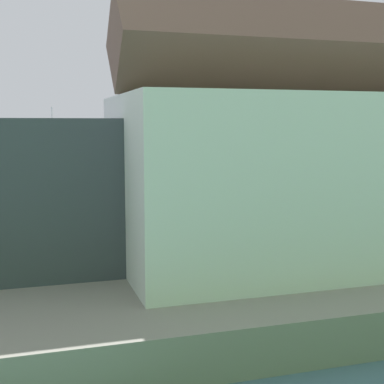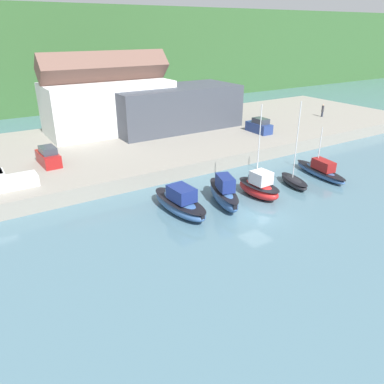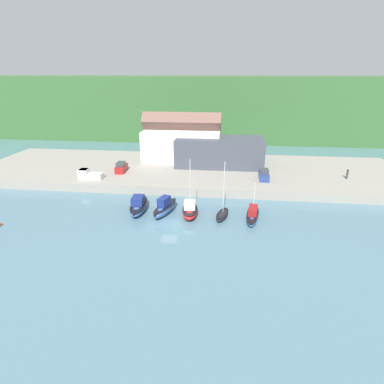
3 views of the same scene
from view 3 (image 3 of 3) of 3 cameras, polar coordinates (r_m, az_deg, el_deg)
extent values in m
plane|color=slate|center=(45.61, -4.46, -6.18)|extent=(320.00, 320.00, 0.00)
cube|color=#335B2D|center=(132.76, 3.03, 16.82)|extent=(240.00, 73.85, 20.25)
cube|color=gray|center=(67.60, -0.70, 4.07)|extent=(93.48, 26.44, 1.63)
cube|color=white|center=(72.69, -1.95, 8.90)|extent=(18.03, 8.96, 7.15)
cube|color=brown|center=(71.66, -2.01, 13.33)|extent=(18.39, 4.20, 4.20)
cube|color=#3D424C|center=(68.62, 5.21, 7.65)|extent=(19.43, 8.99, 6.22)
cube|color=slate|center=(64.32, 5.11, 6.70)|extent=(18.46, 0.10, 3.73)
ellipsoid|color=#33568E|center=(50.33, -10.08, -2.78)|extent=(2.87, 7.48, 1.42)
ellipsoid|color=black|center=(50.13, -10.12, -2.26)|extent=(2.97, 7.64, 0.12)
cube|color=navy|center=(49.47, -10.27, -1.55)|extent=(1.96, 2.68, 1.25)
cube|color=#8CA5B2|center=(50.83, -9.92, -1.11)|extent=(1.62, 0.21, 0.63)
cube|color=black|center=(47.14, -10.98, -4.21)|extent=(0.38, 0.30, 0.56)
ellipsoid|color=#33568E|center=(48.62, -5.11, -3.25)|extent=(3.69, 6.92, 1.69)
ellipsoid|color=black|center=(48.37, -5.13, -2.61)|extent=(3.80, 7.06, 0.12)
cube|color=navy|center=(47.74, -5.36, -1.76)|extent=(1.94, 2.63, 1.32)
cube|color=#8CA5B2|center=(48.87, -4.60, -1.41)|extent=(1.13, 0.45, 0.66)
cube|color=black|center=(46.00, -7.05, -4.38)|extent=(0.43, 0.38, 0.56)
ellipsoid|color=red|center=(47.63, -0.39, -3.84)|extent=(2.55, 5.23, 1.49)
ellipsoid|color=black|center=(47.41, -0.40, -3.26)|extent=(2.64, 5.34, 0.12)
cube|color=silver|center=(46.82, -0.42, -2.44)|extent=(1.81, 1.88, 1.27)
cube|color=#8CA5B2|center=(47.85, -0.33, -2.14)|extent=(1.55, 0.18, 0.64)
cylinder|color=silver|center=(46.18, -0.38, 1.58)|extent=(0.10, 0.10, 7.80)
ellipsoid|color=black|center=(47.49, 5.78, -4.43)|extent=(2.60, 4.77, 0.90)
ellipsoid|color=black|center=(47.35, 5.79, -4.09)|extent=(2.68, 4.88, 0.12)
cylinder|color=silver|center=(45.99, 6.10, 0.85)|extent=(0.10, 0.10, 8.20)
ellipsoid|color=#33568E|center=(48.18, 11.46, -4.36)|extent=(2.83, 7.84, 0.93)
ellipsoid|color=black|center=(48.04, 11.49, -4.02)|extent=(2.92, 8.00, 0.12)
cube|color=maroon|center=(47.40, 11.52, -3.44)|extent=(1.68, 2.84, 1.13)
cube|color=#8CA5B2|center=(48.83, 11.63, -2.90)|extent=(1.18, 0.27, 0.57)
cylinder|color=silver|center=(47.57, 11.76, -1.01)|extent=(0.10, 0.10, 4.71)
cube|color=navy|center=(61.06, 13.52, 3.00)|extent=(1.85, 4.22, 1.40)
cube|color=#333842|center=(60.44, 13.63, 3.87)|extent=(1.56, 2.33, 0.76)
cube|color=maroon|center=(65.92, -13.28, 4.39)|extent=(2.00, 4.28, 1.40)
cube|color=#333842|center=(65.33, -13.44, 5.22)|extent=(1.64, 2.38, 0.76)
cube|color=silver|center=(63.00, -18.17, 2.94)|extent=(3.51, 2.00, 1.10)
cube|color=silver|center=(63.74, -19.88, 3.31)|extent=(1.89, 1.90, 1.90)
cube|color=#2D333D|center=(63.54, -19.96, 3.91)|extent=(1.62, 1.80, 0.50)
cylinder|color=#232838|center=(67.37, 27.39, 2.62)|extent=(0.32, 0.32, 0.85)
cylinder|color=#333338|center=(67.10, 27.53, 3.39)|extent=(0.40, 0.40, 1.05)
sphere|color=tan|center=(66.93, 27.63, 3.91)|extent=(0.24, 0.24, 0.24)
camera|label=1|loc=(92.20, 7.87, 12.98)|focal=50.00mm
camera|label=2|loc=(34.30, -53.27, 3.80)|focal=35.00mm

